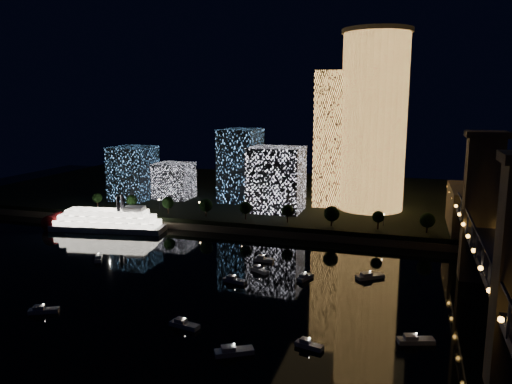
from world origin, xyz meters
TOP-DOWN VIEW (x-y plane):
  - ground at (0.00, 0.00)m, footprint 520.00×520.00m
  - far_bank at (0.00, 160.00)m, footprint 420.00×160.00m
  - seawall at (0.00, 82.00)m, footprint 420.00×6.00m
  - tower_cylindrical at (23.36, 129.18)m, footprint 34.00×34.00m
  - tower_rectangular at (5.14, 134.04)m, footprint 21.76×21.76m
  - midrise_blocks at (-57.75, 120.45)m, footprint 107.72×44.09m
  - truss_bridge at (65.00, 3.72)m, footprint 13.00×266.00m
  - riverboat at (-93.13, 67.05)m, footprint 57.92×20.35m
  - motorboats at (-2.58, 10.80)m, footprint 122.46×73.73m
  - esplanade_trees at (-23.66, 88.00)m, footprint 165.76×6.92m
  - street_lamps at (-34.00, 94.00)m, footprint 132.70×0.70m

SIDE VIEW (x-z plane):
  - ground at x=0.00m, z-range 0.00..0.00m
  - motorboats at x=-2.58m, z-range -0.58..2.20m
  - seawall at x=0.00m, z-range 0.00..3.00m
  - far_bank at x=0.00m, z-range 0.00..5.00m
  - riverboat at x=-93.13m, z-range -4.17..12.95m
  - street_lamps at x=-34.00m, z-range 6.20..11.85m
  - esplanade_trees at x=-23.66m, z-range 5.99..14.95m
  - truss_bridge at x=65.00m, z-range -8.75..41.25m
  - midrise_blocks at x=-57.75m, z-range 1.52..40.75m
  - tower_rectangular at x=5.14m, z-range 5.00..74.22m
  - tower_cylindrical at x=23.36m, z-range 5.13..93.52m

